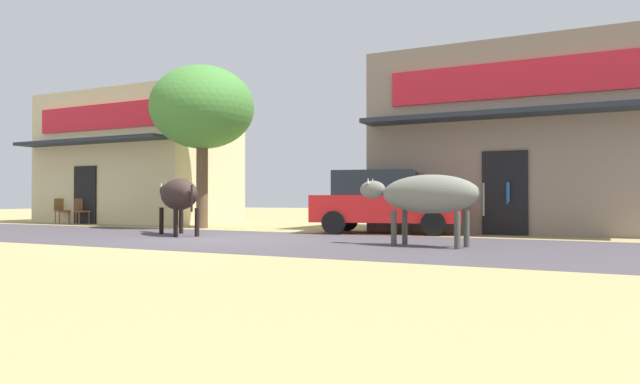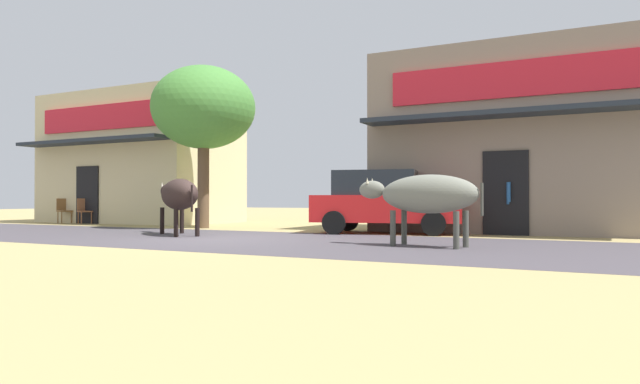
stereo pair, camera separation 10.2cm
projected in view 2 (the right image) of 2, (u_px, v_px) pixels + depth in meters
ground at (217, 239)px, 12.95m from camera, size 80.00×80.00×0.00m
asphalt_road at (217, 239)px, 12.95m from camera, size 72.00×5.70×0.00m
storefront_left_cafe at (141, 159)px, 22.41m from camera, size 7.12×5.01×4.92m
storefront_right_club at (527, 142)px, 15.89m from camera, size 7.93×5.01×4.95m
roadside_tree at (204, 108)px, 17.70m from camera, size 3.21×3.21×5.02m
parked_hatchback_car at (384, 201)px, 15.00m from camera, size 4.09×2.51×1.64m
cow_near_brown at (179, 195)px, 14.23m from camera, size 2.47×1.91×1.40m
cow_far_dark at (426, 195)px, 10.80m from camera, size 2.54×0.93×1.36m
pedestrian_by_shop at (510, 200)px, 14.27m from camera, size 0.45×0.61×1.52m
cafe_chair_near_tree at (84, 210)px, 20.72m from camera, size 0.58×0.58×0.92m
cafe_chair_by_doorway at (64, 209)px, 21.22m from camera, size 0.55×0.55×0.92m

